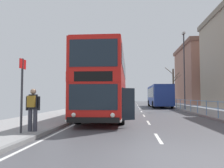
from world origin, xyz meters
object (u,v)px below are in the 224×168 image
object	(u,v)px
double_decker_bus_main	(106,85)
street_lamp_far_side	(184,65)
bus_stop_sign_near	(22,87)
pedestrian_with_backpack	(33,106)
bare_tree_far_01	(173,85)
background_building_01	(217,75)
background_bus_far_lane	(159,96)

from	to	relation	value
double_decker_bus_main	street_lamp_far_side	world-z (taller)	street_lamp_far_side
double_decker_bus_main	bus_stop_sign_near	bearing A→B (deg)	-108.20
pedestrian_with_backpack	street_lamp_far_side	distance (m)	19.82
bare_tree_far_01	background_building_01	world-z (taller)	background_building_01
pedestrian_with_backpack	street_lamp_far_side	bearing A→B (deg)	60.38
double_decker_bus_main	background_bus_far_lane	world-z (taller)	double_decker_bus_main
street_lamp_far_side	background_building_01	world-z (taller)	background_building_01
bare_tree_far_01	background_building_01	distance (m)	11.14
background_bus_far_lane	background_building_01	distance (m)	19.08
bus_stop_sign_near	background_bus_far_lane	bearing A→B (deg)	72.18
bus_stop_sign_near	street_lamp_far_side	xyz separation A→B (m)	(9.85, 17.28, 3.21)
background_bus_far_lane	background_building_01	size ratio (longest dim) A/B	0.70
bus_stop_sign_near	pedestrian_with_backpack	bearing A→B (deg)	58.26
background_bus_far_lane	bare_tree_far_01	distance (m)	8.99
double_decker_bus_main	bus_stop_sign_near	distance (m)	7.36
bus_stop_sign_near	street_lamp_far_side	bearing A→B (deg)	60.33
pedestrian_with_backpack	bus_stop_sign_near	size ratio (longest dim) A/B	0.60
background_building_01	pedestrian_with_backpack	bearing A→B (deg)	-118.98
background_bus_far_lane	background_building_01	bearing A→B (deg)	45.34
double_decker_bus_main	bus_stop_sign_near	world-z (taller)	double_decker_bus_main
background_bus_far_lane	bus_stop_sign_near	bearing A→B (deg)	-107.82
pedestrian_with_backpack	bare_tree_far_01	distance (m)	34.28
double_decker_bus_main	bare_tree_far_01	world-z (taller)	bare_tree_far_01
pedestrian_with_backpack	background_building_01	world-z (taller)	background_building_01
bus_stop_sign_near	background_building_01	bearing A→B (deg)	60.99
street_lamp_far_side	double_decker_bus_main	bearing A→B (deg)	-126.23
double_decker_bus_main	bare_tree_far_01	xyz separation A→B (m)	(9.12, 25.73, 1.31)
double_decker_bus_main	street_lamp_far_side	size ratio (longest dim) A/B	1.24
double_decker_bus_main	background_bus_far_lane	bearing A→B (deg)	72.33
pedestrian_with_backpack	bus_stop_sign_near	xyz separation A→B (m)	(-0.24, -0.39, 0.73)
bare_tree_far_01	street_lamp_far_side	bearing A→B (deg)	-95.80
background_bus_far_lane	double_decker_bus_main	bearing A→B (deg)	-107.67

